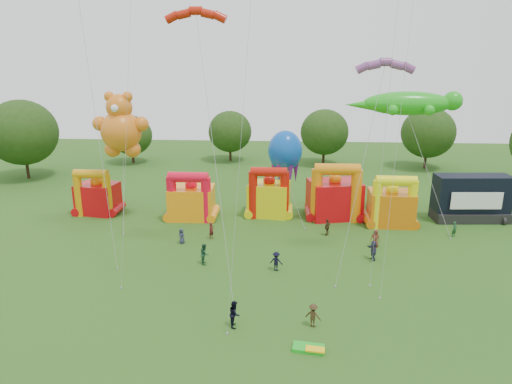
# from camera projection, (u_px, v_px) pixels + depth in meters

# --- Properties ---
(ground) EXTENTS (160.00, 160.00, 0.00)m
(ground) POSITION_uv_depth(u_px,v_px,m) (256.00, 381.00, 26.18)
(ground) COLOR #295718
(ground) RESTS_ON ground
(tree_ring) EXTENTS (126.02, 128.15, 12.07)m
(tree_ring) POSITION_uv_depth(u_px,v_px,m) (235.00, 277.00, 25.10)
(tree_ring) COLOR #352314
(tree_ring) RESTS_ON ground
(bouncy_castle_0) EXTENTS (4.94, 4.21, 5.63)m
(bouncy_castle_0) POSITION_uv_depth(u_px,v_px,m) (97.00, 196.00, 54.18)
(bouncy_castle_0) COLOR red
(bouncy_castle_0) RESTS_ON ground
(bouncy_castle_1) EXTENTS (5.14, 4.17, 5.79)m
(bouncy_castle_1) POSITION_uv_depth(u_px,v_px,m) (191.00, 200.00, 52.45)
(bouncy_castle_1) COLOR orange
(bouncy_castle_1) RESTS_ON ground
(bouncy_castle_2) EXTENTS (5.07, 4.28, 6.09)m
(bouncy_castle_2) POSITION_uv_depth(u_px,v_px,m) (269.00, 196.00, 53.40)
(bouncy_castle_2) COLOR yellow
(bouncy_castle_2) RESTS_ON ground
(bouncy_castle_3) EXTENTS (6.50, 5.66, 6.73)m
(bouncy_castle_3) POSITION_uv_depth(u_px,v_px,m) (335.00, 196.00, 52.63)
(bouncy_castle_3) COLOR red
(bouncy_castle_3) RESTS_ON ground
(bouncy_castle_4) EXTENTS (4.92, 4.00, 5.92)m
(bouncy_castle_4) POSITION_uv_depth(u_px,v_px,m) (391.00, 205.00, 50.36)
(bouncy_castle_4) COLOR #D3680B
(bouncy_castle_4) RESTS_ON ground
(stage_trailer) EXTENTS (8.48, 3.66, 5.29)m
(stage_trailer) POSITION_uv_depth(u_px,v_px,m) (471.00, 198.00, 51.84)
(stage_trailer) COLOR black
(stage_trailer) RESTS_ON ground
(teddy_bear_kite) EXTENTS (6.23, 7.36, 14.56)m
(teddy_bear_kite) POSITION_uv_depth(u_px,v_px,m) (122.00, 147.00, 49.72)
(teddy_bear_kite) COLOR orange
(teddy_bear_kite) RESTS_ON ground
(gecko_kite) EXTENTS (12.93, 9.93, 14.51)m
(gecko_kite) POSITION_uv_depth(u_px,v_px,m) (423.00, 157.00, 49.41)
(gecko_kite) COLOR green
(gecko_kite) RESTS_ON ground
(octopus_kite) EXTENTS (4.46, 9.63, 9.74)m
(octopus_kite) POSITION_uv_depth(u_px,v_px,m) (289.00, 175.00, 53.88)
(octopus_kite) COLOR #0B4CB2
(octopus_kite) RESTS_ON ground
(parafoil_kites) EXTENTS (31.25, 13.06, 27.76)m
(parafoil_kites) POSITION_uv_depth(u_px,v_px,m) (192.00, 138.00, 37.76)
(parafoil_kites) COLOR red
(parafoil_kites) RESTS_ON ground
(diamond_kites) EXTENTS (23.10, 14.04, 36.58)m
(diamond_kites) POSITION_uv_depth(u_px,v_px,m) (283.00, 84.00, 33.33)
(diamond_kites) COLOR red
(diamond_kites) RESTS_ON ground
(folded_kite_bundle) EXTENTS (2.12, 1.31, 0.31)m
(folded_kite_bundle) POSITION_uv_depth(u_px,v_px,m) (309.00, 348.00, 28.96)
(folded_kite_bundle) COLOR green
(folded_kite_bundle) RESTS_ON ground
(spectator_0) EXTENTS (0.88, 0.74, 1.54)m
(spectator_0) POSITION_uv_depth(u_px,v_px,m) (182.00, 236.00, 45.61)
(spectator_0) COLOR #2A3047
(spectator_0) RESTS_ON ground
(spectator_1) EXTENTS (0.71, 0.76, 1.74)m
(spectator_1) POSITION_uv_depth(u_px,v_px,m) (211.00, 231.00, 46.77)
(spectator_1) COLOR #4E1616
(spectator_1) RESTS_ON ground
(spectator_2) EXTENTS (0.83, 1.01, 1.91)m
(spectator_2) POSITION_uv_depth(u_px,v_px,m) (205.00, 254.00, 41.02)
(spectator_2) COLOR #1A412A
(spectator_2) RESTS_ON ground
(spectator_3) EXTENTS (1.26, 0.93, 1.75)m
(spectator_3) POSITION_uv_depth(u_px,v_px,m) (276.00, 261.00, 39.68)
(spectator_3) COLOR black
(spectator_3) RESTS_ON ground
(spectator_4) EXTENTS (0.97, 1.11, 1.79)m
(spectator_4) POSITION_uv_depth(u_px,v_px,m) (327.00, 227.00, 47.68)
(spectator_4) COLOR #44331B
(spectator_4) RESTS_ON ground
(spectator_5) EXTENTS (0.89, 1.82, 1.88)m
(spectator_5) POSITION_uv_depth(u_px,v_px,m) (373.00, 250.00, 41.78)
(spectator_5) COLOR #262740
(spectator_5) RESTS_ON ground
(spectator_6) EXTENTS (1.04, 0.88, 1.81)m
(spectator_6) POSITION_uv_depth(u_px,v_px,m) (375.00, 238.00, 44.65)
(spectator_6) COLOR maroon
(spectator_6) RESTS_ON ground
(spectator_7) EXTENTS (0.72, 0.67, 1.64)m
(spectator_7) POSITION_uv_depth(u_px,v_px,m) (454.00, 229.00, 47.30)
(spectator_7) COLOR #1C4625
(spectator_7) RESTS_ON ground
(spectator_8) EXTENTS (0.78, 0.97, 1.91)m
(spectator_8) POSITION_uv_depth(u_px,v_px,m) (235.00, 314.00, 31.37)
(spectator_8) COLOR black
(spectator_8) RESTS_ON ground
(spectator_9) EXTENTS (1.26, 0.99, 1.70)m
(spectator_9) POSITION_uv_depth(u_px,v_px,m) (313.00, 315.00, 31.36)
(spectator_9) COLOR #3B2B17
(spectator_9) RESTS_ON ground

